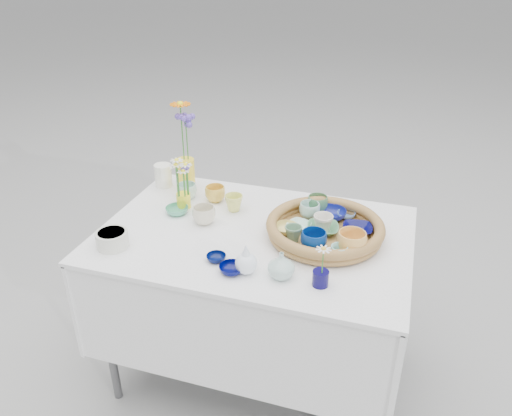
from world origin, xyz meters
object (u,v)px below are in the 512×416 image
(display_table, at_px, (255,369))
(wicker_tray, at_px, (325,229))
(tall_vase_yellow, at_px, (186,175))
(bud_vase_seafoam, at_px, (281,265))

(display_table, height_order, wicker_tray, wicker_tray)
(wicker_tray, relative_size, tall_vase_yellow, 3.02)
(display_table, height_order, bud_vase_seafoam, bud_vase_seafoam)
(bud_vase_seafoam, bearing_deg, wicker_tray, 72.73)
(wicker_tray, xyz_separation_m, tall_vase_yellow, (-0.71, 0.24, 0.04))
(tall_vase_yellow, bearing_deg, wicker_tray, -18.70)
(bud_vase_seafoam, xyz_separation_m, tall_vase_yellow, (-0.62, 0.56, 0.03))
(wicker_tray, distance_m, tall_vase_yellow, 0.76)
(display_table, distance_m, tall_vase_yellow, 0.99)
(tall_vase_yellow, bearing_deg, display_table, -33.90)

